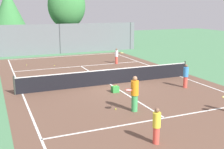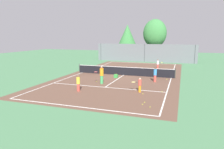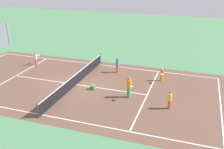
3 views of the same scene
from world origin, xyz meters
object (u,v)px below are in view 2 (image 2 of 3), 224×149
tennis_ball_5 (167,79)px  tennis_ball_3 (124,66)px  tennis_ball_10 (145,102)px  player_0 (158,64)px  tennis_ball_4 (113,64)px  tennis_ball_11 (150,107)px  player_4 (139,85)px  tennis_ball_8 (97,82)px  tennis_ball_7 (143,94)px  player_1 (155,75)px  tennis_ball_0 (134,75)px  player_3 (78,83)px  player_2 (102,75)px  tennis_ball_2 (162,92)px  tennis_ball_9 (142,104)px  ball_crate (116,76)px  tennis_ball_6 (87,72)px  tennis_ball_1 (102,71)px

tennis_ball_5 → tennis_ball_3: bearing=129.9°
tennis_ball_10 → player_0: bearing=93.4°
tennis_ball_4 → tennis_ball_11: same height
player_4 → tennis_ball_8: 5.53m
tennis_ball_7 → tennis_ball_8: size_ratio=1.00×
player_1 → tennis_ball_0: (-2.78, 2.89, -0.72)m
player_0 → tennis_ball_0: 6.34m
tennis_ball_7 → tennis_ball_11: bearing=-71.1°
player_3 → tennis_ball_5: (6.77, 7.30, -0.67)m
player_2 → tennis_ball_11: (5.60, -5.51, -0.86)m
tennis_ball_2 → tennis_ball_4: 17.66m
tennis_ball_5 → tennis_ball_9: size_ratio=1.00×
player_3 → tennis_ball_2: player_3 is taller
player_0 → player_2: 12.10m
ball_crate → player_0: bearing=65.3°
tennis_ball_11 → tennis_ball_6: bearing=131.8°
tennis_ball_11 → tennis_ball_2: bearing=84.9°
tennis_ball_0 → tennis_ball_10: (2.99, -10.04, 0.00)m
player_1 → tennis_ball_9: bearing=-88.9°
player_2 → tennis_ball_0: (2.10, 5.40, -0.86)m
tennis_ball_0 → tennis_ball_2: bearing=-60.1°
player_4 → tennis_ball_0: bearing=105.7°
tennis_ball_7 → tennis_ball_10: same height
player_2 → ball_crate: bearing=82.4°
tennis_ball_9 → tennis_ball_11: bearing=-31.3°
player_3 → tennis_ball_0: size_ratio=20.85×
tennis_ball_3 → tennis_ball_11: size_ratio=1.00×
tennis_ball_8 → tennis_ball_10: bearing=-41.6°
player_0 → tennis_ball_7: size_ratio=20.61×
ball_crate → tennis_ball_9: (4.59, -8.45, -0.15)m
player_0 → tennis_ball_6: (-8.44, -5.81, -0.67)m
tennis_ball_6 → ball_crate: bearing=-25.6°
tennis_ball_4 → tennis_ball_7: bearing=-63.8°
player_4 → tennis_ball_10: (0.92, -2.68, -0.60)m
player_3 → tennis_ball_3: bearing=91.3°
tennis_ball_10 → tennis_ball_11: (0.51, -0.87, 0.00)m
tennis_ball_2 → tennis_ball_10: 3.43m
player_1 → tennis_ball_11: (0.72, -8.02, -0.72)m
player_3 → tennis_ball_7: 5.48m
tennis_ball_8 → tennis_ball_6: bearing=125.2°
tennis_ball_8 → tennis_ball_1: bearing=107.0°
player_1 → tennis_ball_5: bearing=54.3°
tennis_ball_4 → tennis_ball_9: 20.62m
player_4 → tennis_ball_11: 3.88m
player_4 → ball_crate: 6.45m
player_0 → tennis_ball_4: size_ratio=20.61×
tennis_ball_2 → tennis_ball_11: same height
tennis_ball_8 → tennis_ball_10: 7.79m
player_3 → tennis_ball_9: size_ratio=20.85×
player_3 → tennis_ball_10: 6.10m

